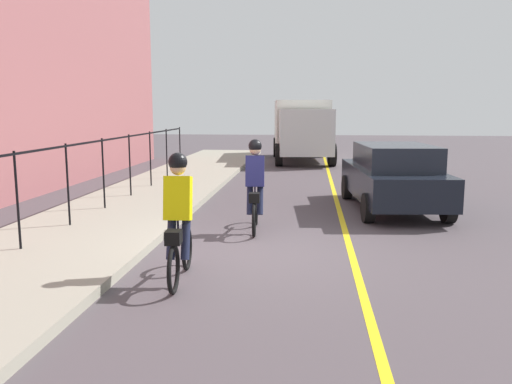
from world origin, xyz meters
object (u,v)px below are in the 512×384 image
Objects in this scene: cyclist_lead at (179,219)px; cyclist_follow at (255,186)px; box_truck_background at (302,127)px; patrol_sedan at (393,176)px.

cyclist_lead is 1.00× the size of cyclist_follow.
cyclist_follow is 14.63m from box_truck_background.
box_truck_background reaches higher than cyclist_lead.
cyclist_follow is at bearing -7.51° from box_truck_background.
cyclist_lead is 17.85m from box_truck_background.
cyclist_lead and cyclist_follow have the same top height.
box_truck_background reaches higher than cyclist_follow.
cyclist_follow is (3.19, -0.73, 0.00)m from cyclist_lead.
patrol_sedan is at bearing -53.38° from cyclist_follow.
cyclist_follow reaches higher than patrol_sedan.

